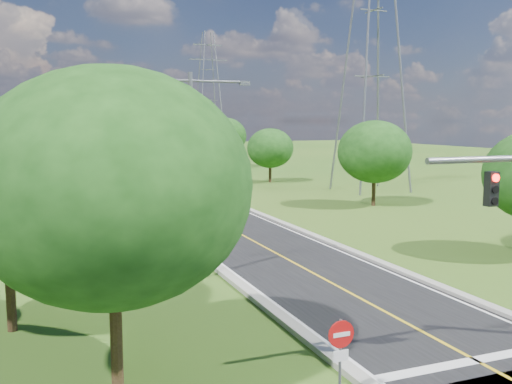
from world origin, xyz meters
The scene contains 24 objects.
ground centered at (0.00, 60.00, 0.00)m, with size 260.00×260.00×0.00m, color #2A5518.
road centered at (0.00, 66.00, 0.03)m, with size 8.00×150.00×0.06m, color black.
curb_left centered at (-4.25, 66.00, 0.11)m, with size 0.50×150.00×0.22m, color gray.
curb_right centered at (4.25, 66.00, 0.11)m, with size 0.50×150.00×0.22m, color gray.
do_not_enter_left centered at (-5.60, -1.52, 1.77)m, with size 0.76×0.11×2.50m.
speed_limit_sign centered at (5.20, 37.98, 1.60)m, with size 0.55×0.09×2.40m.
overpass centered at (0.00, 140.00, 2.41)m, with size 30.00×3.00×3.20m.
streetlight_near_left centered at (-6.00, 12.00, 5.94)m, with size 5.90×0.25×10.00m.
streetlight_mid_left centered at (-6.00, 45.00, 5.94)m, with size 5.90×0.25×10.00m.
streetlight_far_right centered at (6.00, 78.00, 5.94)m, with size 5.90×0.25×10.00m.
power_tower_near centered at (22.00, 40.00, 14.01)m, with size 9.00×6.40×28.00m.
power_tower_far centered at (26.00, 115.00, 14.01)m, with size 9.00×6.40×28.00m.
tree_la centered at (-14.00, 8.00, 5.27)m, with size 7.14×7.14×8.30m.
tree_lc centered at (-15.00, 50.00, 5.58)m, with size 7.56×7.56×8.79m.
tree_ld centered at (-17.00, 74.00, 4.95)m, with size 6.72×6.72×7.82m.
tree_le centered at (-14.50, 98.00, 4.33)m, with size 5.88×5.88×6.84m.
tree_lf centered at (-11.00, 2.00, 5.89)m, with size 7.98×7.98×9.28m.
tree_rb centered at (16.00, 30.00, 4.95)m, with size 6.72×6.72×7.82m.
tree_rc centered at (15.00, 52.00, 4.33)m, with size 5.88×5.88×6.84m.
tree_rd centered at (17.00, 76.00, 5.27)m, with size 7.14×7.14×8.30m.
tree_re centered at (14.50, 100.00, 4.02)m, with size 5.46×5.46×6.35m.
tree_rf centered at (18.00, 120.00, 4.64)m, with size 6.30×6.30×7.33m.
bus_outbound centered at (1.08, 63.68, 1.73)m, with size 2.81×12.00×3.34m, color silver.
bus_inbound centered at (-1.12, 67.93, 1.43)m, with size 2.30×9.83×2.74m, color silver.
Camera 1 is at (-13.05, -14.24, 7.73)m, focal length 40.00 mm.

